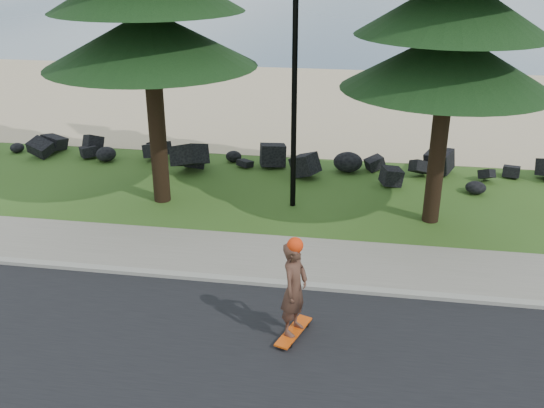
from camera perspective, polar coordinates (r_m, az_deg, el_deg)
name	(u,v)px	position (r m, az deg, el deg)	size (l,w,h in m)	color
ground	(274,264)	(13.12, 0.19, -5.62)	(160.00, 160.00, 0.00)	#34551A
kerb	(267,283)	(12.32, -0.46, -7.43)	(160.00, 0.20, 0.10)	#9C988C
sidewalk	(275,257)	(13.27, 0.32, -5.06)	(160.00, 2.00, 0.08)	gray
beach_sand	(326,102)	(26.66, 5.06, 9.52)	(160.00, 15.00, 0.01)	tan
ocean	(354,13)	(62.68, 7.73, 17.38)	(160.00, 58.00, 0.01)	#39556D
seawall_boulders	(303,174)	(18.17, 2.91, 2.88)	(60.00, 2.40, 1.10)	black
lamp_post	(295,45)	(14.81, 2.18, 14.73)	(0.25, 0.14, 8.14)	black
skateboarder	(294,289)	(10.37, 2.12, -8.00)	(0.59, 1.05, 1.91)	#DB4B0C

